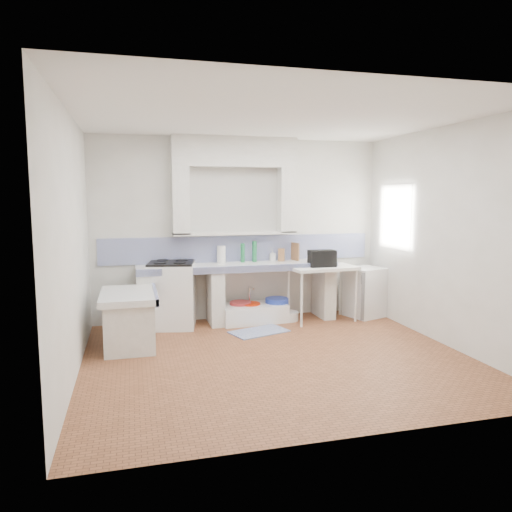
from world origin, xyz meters
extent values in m
plane|color=brown|center=(0.00, 0.00, 0.00)|extent=(4.50, 4.50, 0.00)
plane|color=white|center=(0.00, 0.00, 2.80)|extent=(4.50, 4.50, 0.00)
plane|color=white|center=(0.00, 2.00, 1.40)|extent=(4.50, 0.00, 4.50)
plane|color=white|center=(0.00, -2.00, 1.40)|extent=(4.50, 0.00, 4.50)
plane|color=white|center=(-2.25, 0.00, 1.40)|extent=(0.00, 4.50, 4.50)
plane|color=white|center=(2.25, 0.00, 1.40)|extent=(0.00, 4.50, 4.50)
cube|color=white|center=(-0.10, 1.88, 2.58)|extent=(1.90, 0.25, 0.45)
cube|color=#3C2513|center=(2.42, 1.20, 1.60)|extent=(0.35, 0.86, 1.06)
cube|color=white|center=(2.28, 1.20, 1.98)|extent=(0.01, 0.84, 0.24)
cube|color=white|center=(-0.10, 1.70, 0.86)|extent=(3.00, 0.60, 0.08)
cube|color=navy|center=(-0.10, 1.42, 0.86)|extent=(3.00, 0.04, 0.10)
cube|color=white|center=(-1.50, 1.70, 0.41)|extent=(0.20, 0.55, 0.82)
cube|color=white|center=(-0.45, 1.70, 0.41)|extent=(0.20, 0.55, 0.82)
cube|color=white|center=(1.30, 1.70, 0.41)|extent=(0.20, 0.55, 0.82)
cube|color=white|center=(-1.70, 0.90, 0.66)|extent=(0.70, 1.10, 0.08)
cube|color=white|center=(-1.70, 0.90, 0.31)|extent=(0.60, 1.00, 0.62)
cube|color=navy|center=(-1.37, 0.90, 0.66)|extent=(0.04, 1.10, 0.10)
cube|color=navy|center=(0.00, 1.99, 1.10)|extent=(4.27, 0.03, 0.40)
cube|color=white|center=(-1.10, 1.70, 0.47)|extent=(0.77, 0.75, 0.93)
cube|color=white|center=(0.12, 1.67, 0.12)|extent=(1.04, 0.62, 0.24)
cube|color=white|center=(1.17, 1.47, 0.42)|extent=(1.07, 0.66, 0.05)
cube|color=white|center=(1.94, 1.55, 0.39)|extent=(0.64, 0.64, 0.79)
cylinder|color=#AE2C2E|center=(-0.06, 1.71, 0.16)|extent=(0.36, 0.36, 0.31)
cylinder|color=red|center=(0.08, 1.67, 0.15)|extent=(0.33, 0.33, 0.29)
cylinder|color=#213AAD|center=(0.51, 1.68, 0.17)|extent=(0.38, 0.38, 0.34)
cylinder|color=white|center=(0.66, 1.61, 0.07)|extent=(0.39, 0.39, 0.13)
cylinder|color=silver|center=(-0.02, 1.85, 0.15)|extent=(0.10, 0.10, 0.31)
cylinder|color=silver|center=(0.12, 1.85, 0.14)|extent=(0.07, 0.07, 0.27)
cube|color=black|center=(1.15, 1.44, 0.97)|extent=(0.41, 0.24, 0.25)
cylinder|color=#1B693A|center=(0.01, 1.85, 1.05)|extent=(0.08, 0.08, 0.29)
cylinder|color=#1B693A|center=(0.20, 1.85, 1.06)|extent=(0.09, 0.09, 0.33)
cube|color=#95653B|center=(0.63, 1.82, 1.00)|extent=(0.12, 0.11, 0.20)
cube|color=#95653B|center=(0.86, 1.85, 1.04)|extent=(0.08, 0.21, 0.28)
cylinder|color=white|center=(-0.33, 1.85, 1.03)|extent=(0.16, 0.16, 0.26)
imported|color=white|center=(0.49, 1.85, 0.99)|extent=(0.09, 0.09, 0.18)
cube|color=navy|center=(0.07, 1.09, 0.01)|extent=(0.89, 0.68, 0.01)
camera|label=1|loc=(-1.64, -5.29, 1.91)|focal=33.61mm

